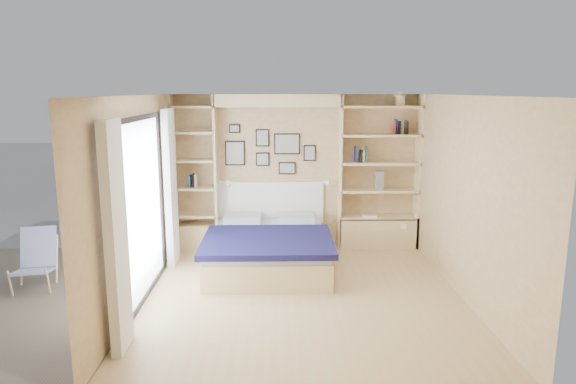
{
  "coord_description": "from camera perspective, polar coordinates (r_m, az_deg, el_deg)",
  "views": [
    {
      "loc": [
        -0.32,
        -6.12,
        2.56
      ],
      "look_at": [
        -0.16,
        0.9,
        1.16
      ],
      "focal_mm": 32.0,
      "sensor_mm": 36.0,
      "label": 1
    }
  ],
  "objects": [
    {
      "name": "shelf_decor",
      "position": [
        8.35,
        8.49,
        5.21
      ],
      "size": [
        3.5,
        0.23,
        2.03
      ],
      "color": "navy",
      "rests_on": "ground"
    },
    {
      "name": "reading_lamps",
      "position": [
        8.25,
        -1.11,
        1.07
      ],
      "size": [
        1.92,
        0.12,
        0.15
      ],
      "color": "silver",
      "rests_on": "ground"
    },
    {
      "name": "room_shell",
      "position": [
        7.79,
        -1.73,
        0.27
      ],
      "size": [
        4.5,
        4.5,
        4.5
      ],
      "color": "tan",
      "rests_on": "ground"
    },
    {
      "name": "ground",
      "position": [
        6.64,
        1.61,
        -11.42
      ],
      "size": [
        4.5,
        4.5,
        0.0
      ],
      "primitive_type": "plane",
      "color": "tan",
      "rests_on": "ground"
    },
    {
      "name": "deck",
      "position": [
        7.4,
        -27.97,
        -10.35
      ],
      "size": [
        3.2,
        4.0,
        0.05
      ],
      "primitive_type": "cube",
      "color": "#6D6051",
      "rests_on": "ground"
    },
    {
      "name": "photo_gallery",
      "position": [
        8.4,
        -2.17,
        4.71
      ],
      "size": [
        1.48,
        0.02,
        0.82
      ],
      "color": "black",
      "rests_on": "ground"
    },
    {
      "name": "deck_chair",
      "position": [
        7.55,
        -26.23,
        -6.78
      ],
      "size": [
        0.61,
        0.85,
        0.78
      ],
      "rotation": [
        0.0,
        0.0,
        0.2
      ],
      "color": "tan",
      "rests_on": "ground"
    },
    {
      "name": "bed",
      "position": [
        7.59,
        -2.21,
        -6.2
      ],
      "size": [
        1.81,
        2.24,
        1.07
      ],
      "color": "#DABD83",
      "rests_on": "ground"
    }
  ]
}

